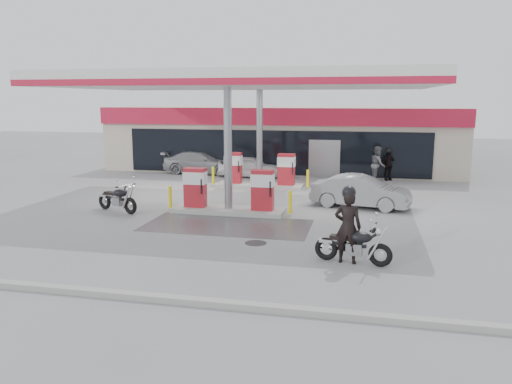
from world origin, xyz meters
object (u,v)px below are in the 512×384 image
parked_car_left (201,162)px  biker_walking (388,165)px  pump_island_far (260,174)px  sedan_white (250,166)px  attendant (378,164)px  biker_main (348,227)px  parked_motorcycle (118,199)px  main_motorcycle (354,246)px  hatchback_silver (361,191)px  parked_car_right (380,164)px  pump_island_near (228,195)px

parked_car_left → biker_walking: size_ratio=2.72×
pump_island_far → parked_car_left: 6.02m
sedan_white → parked_car_left: bearing=72.6°
sedan_white → attendant: size_ratio=1.84×
biker_main → parked_motorcycle: 10.38m
main_motorcycle → pump_island_far: bearing=124.6°
parked_car_left → attendant: bearing=-94.7°
hatchback_silver → parked_car_right: hatchback_silver is taller
hatchback_silver → pump_island_near: bearing=124.5°
pump_island_far → hatchback_silver: 6.42m
attendant → biker_main: bearing=172.1°
pump_island_near → parked_car_left: size_ratio=1.09×
pump_island_near → parked_car_left: 10.97m
main_motorcycle → biker_walking: (1.48, 15.14, 0.37)m
pump_island_near → parked_car_right: (6.22, 12.00, -0.10)m
pump_island_far → hatchback_silver: (5.17, -3.80, -0.03)m
parked_motorcycle → pump_island_far: bearing=79.5°
main_motorcycle → attendant: attendant is taller
parked_car_right → attendant: bearing=155.1°
sedan_white → parked_car_right: 7.99m
biker_main → pump_island_far: bearing=-61.9°
biker_walking → sedan_white: bearing=156.9°
main_motorcycle → biker_walking: 15.22m
sedan_white → hatchback_silver: (6.43, -7.00, 0.05)m
parked_motorcycle → biker_walking: bearing=66.5°
parked_car_left → parked_car_right: 10.91m
sedan_white → hatchback_silver: bearing=-141.0°
main_motorcycle → biker_walking: biker_walking is taller
main_motorcycle → biker_main: size_ratio=1.06×
pump_island_near → main_motorcycle: (5.10, -5.34, -0.21)m
parked_car_left → parked_car_right: bearing=-77.6°
biker_main → biker_walking: size_ratio=1.19×
parked_motorcycle → attendant: attendant is taller
parked_car_right → hatchback_silver: bearing=153.0°
parked_motorcycle → biker_walking: 15.30m
pump_island_near → parked_car_left: (-4.50, 10.00, -0.03)m
main_motorcycle → hatchback_silver: hatchback_silver is taller
sedan_white → hatchback_silver: size_ratio=0.90×
attendant → hatchback_silver: size_ratio=0.49×
parked_motorcycle → attendant: size_ratio=1.06×
pump_island_near → biker_main: bearing=-47.3°
main_motorcycle → biker_walking: size_ratio=1.26×
attendant → biker_walking: 1.16m
hatchback_silver → biker_main: bearing=-170.5°
biker_main → parked_motorcycle: size_ratio=0.96×
parked_motorcycle → biker_walking: size_ratio=1.24×
pump_island_near → pump_island_far: 6.00m
sedan_white → biker_walking: biker_walking is taller
sedan_white → biker_walking: (7.84, 0.60, 0.23)m
main_motorcycle → biker_main: biker_main is taller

